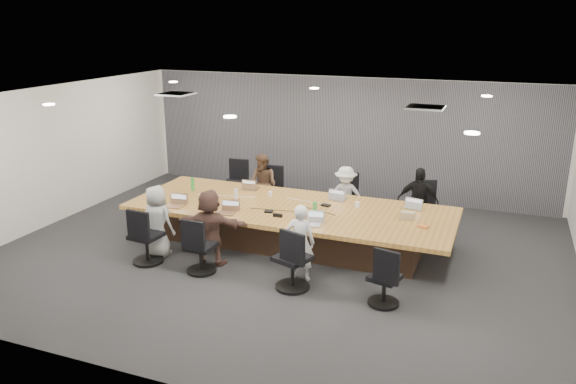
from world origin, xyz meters
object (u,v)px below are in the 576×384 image
(person_2, at_px, (345,196))
(laptop_5, at_px, (225,213))
(conference_table, at_px, (290,224))
(chair_6, at_px, (293,263))
(chair_7, at_px, (384,282))
(person_1, at_px, (263,185))
(chair_2, at_px, (350,202))
(laptop_1, at_px, (252,188))
(chair_4, at_px, (147,240))
(person_5, at_px, (210,227))
(stapler, at_px, (278,215))
(bottle_clear, at_px, (236,195))
(bottle_green_left, at_px, (193,184))
(person_3, at_px, (418,202))
(chair_1, at_px, (270,194))
(canvas_bag, at_px, (408,215))
(chair_3, at_px, (419,211))
(person_4, at_px, (157,221))
(chair_5, at_px, (201,251))
(laptop_2, at_px, (338,198))
(laptop_4, at_px, (174,206))
(mug_brown, at_px, (173,196))
(chair_0, at_px, (234,187))
(person_6, at_px, (300,242))
(snack_packet, at_px, (423,227))
(laptop_3, at_px, (413,207))
(bottle_green_right, at_px, (315,209))

(person_2, height_order, laptop_5, person_2)
(conference_table, distance_m, laptop_5, 1.28)
(chair_6, xyz_separation_m, laptop_5, (-1.63, 0.90, 0.32))
(person_2, bearing_deg, chair_7, -73.80)
(person_1, bearing_deg, chair_7, -30.34)
(chair_2, distance_m, laptop_1, 2.06)
(chair_4, xyz_separation_m, person_5, (1.06, 0.35, 0.26))
(stapler, bearing_deg, laptop_1, 126.99)
(bottle_clear, bearing_deg, bottle_green_left, 165.46)
(conference_table, height_order, stapler, stapler)
(person_3, bearing_deg, chair_7, -91.60)
(chair_1, bearing_deg, canvas_bag, 145.70)
(person_2, bearing_deg, chair_1, 159.68)
(chair_3, relative_size, bottle_green_left, 2.83)
(person_4, height_order, bottle_green_left, person_4)
(chair_5, height_order, canvas_bag, canvas_bag)
(bottle_clear, bearing_deg, person_4, -125.19)
(laptop_2, distance_m, laptop_4, 3.12)
(chair_2, height_order, chair_5, chair_2)
(chair_3, xyz_separation_m, mug_brown, (-4.41, -2.09, 0.42))
(chair_7, bearing_deg, chair_0, 154.77)
(person_1, height_order, person_3, person_3)
(chair_5, distance_m, laptop_4, 1.44)
(laptop_4, bearing_deg, person_1, 60.69)
(conference_table, bearing_deg, laptop_2, 49.45)
(person_6, bearing_deg, person_3, -125.76)
(laptop_5, bearing_deg, laptop_1, 83.00)
(stapler, bearing_deg, conference_table, 88.84)
(chair_0, bearing_deg, person_1, 151.46)
(chair_4, height_order, chair_5, chair_4)
(mug_brown, distance_m, canvas_bag, 4.45)
(person_1, bearing_deg, person_4, -95.09)
(chair_0, distance_m, snack_packet, 4.89)
(laptop_3, bearing_deg, person_2, -12.25)
(bottle_green_right, bearing_deg, laptop_5, -162.54)
(chair_6, xyz_separation_m, person_4, (-2.70, 0.35, 0.22))
(canvas_bag, bearing_deg, chair_7, -89.94)
(person_3, height_order, mug_brown, person_3)
(snack_packet, bearing_deg, laptop_4, -172.59)
(chair_1, relative_size, laptop_4, 2.19)
(chair_3, bearing_deg, chair_0, -19.65)
(chair_6, relative_size, bottle_clear, 3.55)
(snack_packet, bearing_deg, person_3, 101.85)
(chair_2, height_order, person_6, person_6)
(conference_table, relative_size, person_1, 4.48)
(chair_0, xyz_separation_m, chair_7, (4.17, -3.40, -0.06))
(mug_brown, bearing_deg, laptop_3, 15.07)
(laptop_5, bearing_deg, canvas_bag, 2.12)
(chair_4, bearing_deg, laptop_1, 76.31)
(chair_3, bearing_deg, chair_1, -19.65)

